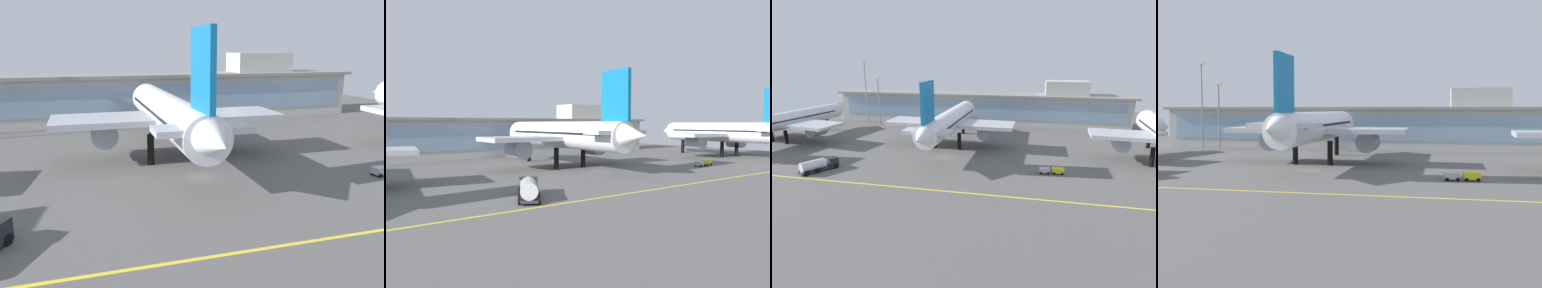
# 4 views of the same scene
# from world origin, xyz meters

# --- Properties ---
(ground_plane) EXTENTS (180.00, 180.00, 0.00)m
(ground_plane) POSITION_xyz_m (0.00, 0.00, 0.00)
(ground_plane) COLOR #5B5956
(taxiway_centreline_stripe) EXTENTS (144.00, 0.50, 0.01)m
(taxiway_centreline_stripe) POSITION_xyz_m (0.00, -22.00, 0.01)
(taxiway_centreline_stripe) COLOR yellow
(taxiway_centreline_stripe) RESTS_ON ground
(terminal_building) EXTENTS (118.19, 14.00, 17.16)m
(terminal_building) POSITION_xyz_m (1.86, 49.95, 6.49)
(terminal_building) COLOR beige
(terminal_building) RESTS_ON ground
(airliner_near_right) EXTENTS (38.13, 53.88, 20.74)m
(airliner_near_right) POSITION_xyz_m (-1.64, 11.36, 7.60)
(airliner_near_right) COLOR black
(airliner_near_right) RESTS_ON ground
(baggage_tug_near) EXTENTS (5.73, 2.29, 1.40)m
(baggage_tug_near) POSITION_xyz_m (27.55, -6.89, 0.79)
(baggage_tug_near) COLOR black
(baggage_tug_near) RESTS_ON ground
(apron_light_mast_west) EXTENTS (1.80, 1.80, 18.74)m
(apron_light_mast_west) POSITION_xyz_m (-36.92, 35.91, 12.71)
(apron_light_mast_west) COLOR gray
(apron_light_mast_west) RESTS_ON ground
(apron_light_mast_centre) EXTENTS (1.80, 1.80, 24.85)m
(apron_light_mast_centre) POSITION_xyz_m (-44.47, 40.19, 16.13)
(apron_light_mast_centre) COLOR gray
(apron_light_mast_centre) RESTS_ON ground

